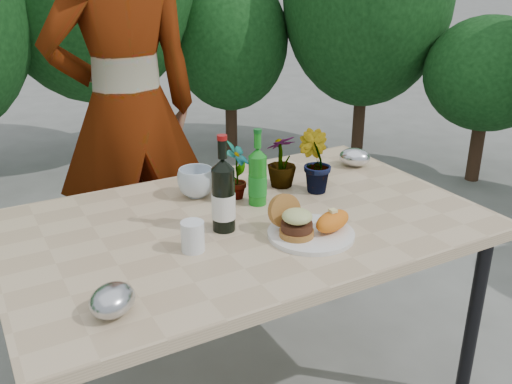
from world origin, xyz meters
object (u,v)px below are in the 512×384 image
dinner_plate (311,234)px  person (127,111)px  patio_table (245,234)px  wine_bottle (223,196)px

dinner_plate → person: person is taller
patio_table → person: (-0.12, 0.88, 0.25)m
patio_table → dinner_plate: dinner_plate is taller
patio_table → person: bearing=98.0°
dinner_plate → wine_bottle: size_ratio=0.87×
patio_table → dinner_plate: 0.26m
patio_table → wine_bottle: (-0.09, -0.04, 0.18)m
wine_bottle → person: size_ratio=0.17×
wine_bottle → person: 0.91m
dinner_plate → person: 1.13m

